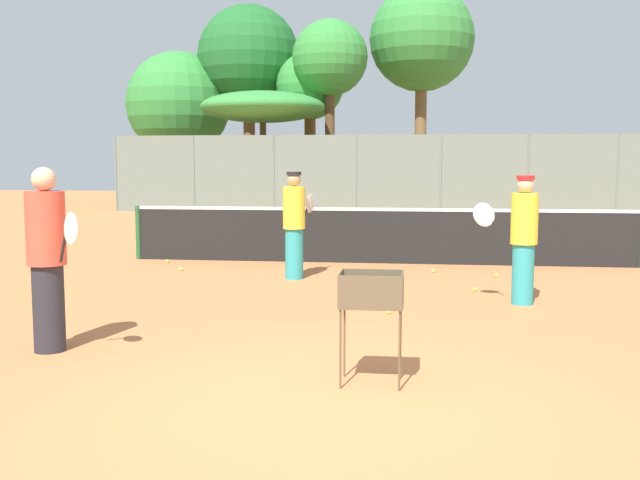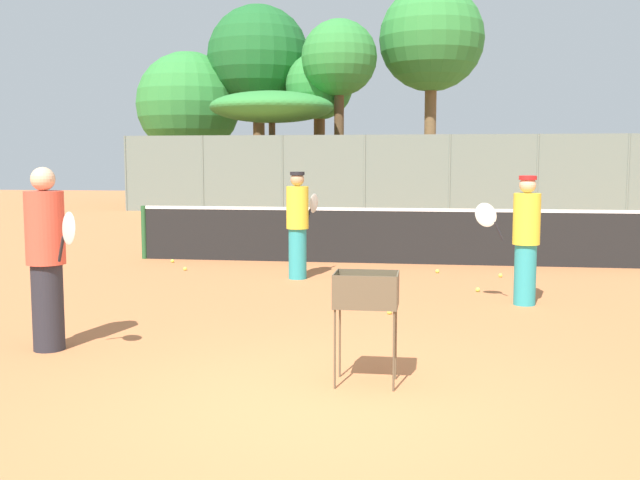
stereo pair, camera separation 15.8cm
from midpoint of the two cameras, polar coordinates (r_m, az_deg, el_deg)
ground_plane at (r=6.17m, az=-0.20°, el=-12.67°), size 80.00×80.00×0.00m
tennis_net at (r=14.37m, az=4.27°, el=0.42°), size 9.76×0.10×1.07m
back_fence at (r=27.72m, az=5.80°, el=5.00°), size 21.77×0.08×2.90m
tree_0 at (r=33.53m, az=7.63°, el=14.85°), size 4.50×4.50×9.41m
tree_1 at (r=31.60m, az=0.61°, el=13.55°), size 3.12×3.12×7.72m
tree_2 at (r=32.73m, az=-0.91°, el=11.48°), size 2.90×2.90×6.60m
tree_3 at (r=34.56m, az=-5.60°, el=13.65°), size 4.55×4.55×8.85m
tree_4 at (r=30.26m, az=-4.54°, el=10.03°), size 4.94×4.94×4.68m
tree_5 at (r=34.96m, az=-10.87°, el=10.11°), size 4.69×4.69×6.84m
player_white_outfit at (r=12.45m, az=-2.33°, el=1.26°), size 0.47×0.89×1.79m
player_red_cap at (r=10.59m, az=14.81°, el=0.15°), size 0.93×0.37×1.77m
player_yellow_shirt at (r=8.22m, az=-20.60°, el=-1.27°), size 0.81×0.69×1.91m
ball_cart at (r=6.62m, az=3.23°, el=-4.48°), size 0.56×0.41×1.00m
tennis_ball_0 at (r=13.67m, az=-10.89°, el=-2.19°), size 0.07×0.07×0.07m
tennis_ball_1 at (r=13.34m, az=8.29°, el=-2.35°), size 0.07×0.07×0.07m
tennis_ball_2 at (r=11.58m, az=11.34°, el=-3.69°), size 0.07×0.07×0.07m
tennis_ball_3 at (r=13.08m, az=12.94°, el=-2.61°), size 0.07×0.07×0.07m
tennis_ball_4 at (r=14.76m, az=-11.85°, el=-1.59°), size 0.07×0.07×0.07m
tennis_ball_5 at (r=9.74m, az=4.81°, el=-5.45°), size 0.07×0.07×0.07m
parked_car at (r=32.93m, az=15.01°, el=3.63°), size 4.20×1.70×1.60m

